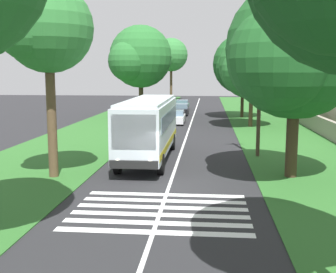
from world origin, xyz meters
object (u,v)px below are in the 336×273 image
coach_bus (149,125)px  roadside_tree_right_1 (242,66)px  roadside_tree_left_2 (170,56)px  utility_pole (260,85)px  roadside_tree_left_1 (139,59)px  roadside_tree_left_3 (48,31)px  roadside_tree_right_3 (291,53)px  trailing_car_2 (182,105)px  trailing_car_1 (181,110)px  roadside_tree_right_0 (250,68)px  trailing_car_0 (176,117)px

coach_bus → roadside_tree_right_1: bearing=-16.0°
roadside_tree_left_2 → utility_pole: roadside_tree_left_2 is taller
roadside_tree_left_2 → roadside_tree_right_1: 33.63m
roadside_tree_left_1 → coach_bus: bearing=-169.7°
coach_bus → roadside_tree_left_2: size_ratio=0.94×
roadside_tree_right_1 → utility_pole: 24.67m
roadside_tree_left_1 → utility_pole: 27.13m
roadside_tree_left_1 → roadside_tree_left_3: 30.76m
roadside_tree_right_3 → roadside_tree_left_2: bearing=10.5°
trailing_car_2 → roadside_tree_left_2: (21.61, 3.65, 7.86)m
coach_bus → roadside_tree_left_3: bearing=137.8°
coach_bus → roadside_tree_right_1: 27.45m
roadside_tree_right_1 → roadside_tree_right_3: 30.05m
coach_bus → trailing_car_1: (28.40, -0.22, -1.48)m
trailing_car_1 → roadside_tree_left_2: size_ratio=0.36×
trailing_car_1 → roadside_tree_right_0: 14.50m
coach_bus → roadside_tree_right_3: (-3.95, -7.62, 4.11)m
roadside_tree_left_2 → roadside_tree_right_1: bearing=-160.4°
roadside_tree_right_3 → trailing_car_2: bearing=11.0°
trailing_car_0 → roadside_tree_right_0: 9.18m
roadside_tree_right_3 → utility_pole: (5.45, 0.85, -1.68)m
trailing_car_1 → roadside_tree_left_2: 30.60m
coach_bus → roadside_tree_left_1: 26.83m
roadside_tree_left_2 → coach_bus: bearing=-176.3°
roadside_tree_left_3 → trailing_car_0: bearing=-11.0°
roadside_tree_left_3 → roadside_tree_right_0: 24.96m
trailing_car_2 → coach_bus: bearing=-179.8°
roadside_tree_left_1 → roadside_tree_right_0: bearing=-125.8°
trailing_car_1 → trailing_car_0: bearing=-179.8°
roadside_tree_left_1 → roadside_tree_right_1: bearing=-89.3°
roadside_tree_left_1 → utility_pole: size_ratio=1.24×
roadside_tree_right_1 → utility_pole: size_ratio=1.12×
trailing_car_1 → trailing_car_2: 7.70m
utility_pole → roadside_tree_right_3: bearing=-171.1°
roadside_tree_left_3 → utility_pole: size_ratio=1.10×
roadside_tree_right_1 → roadside_tree_left_3: bearing=159.1°
roadside_tree_right_3 → utility_pole: 5.76m
roadside_tree_right_1 → roadside_tree_right_3: bearing=-179.7°
roadside_tree_right_0 → roadside_tree_right_3: bearing=180.0°
roadside_tree_right_1 → roadside_tree_right_0: bearing=-179.0°
roadside_tree_left_2 → roadside_tree_right_1: (-31.60, -11.26, -2.38)m
trailing_car_2 → roadside_tree_right_1: 13.70m
trailing_car_1 → roadside_tree_left_3: roadside_tree_left_3 is taller
roadside_tree_left_3 → roadside_tree_right_0: size_ratio=1.05×
roadside_tree_right_3 → trailing_car_1: bearing=12.9°
trailing_car_1 → utility_pole: utility_pole is taller
utility_pole → roadside_tree_right_0: bearing=-3.2°
roadside_tree_left_1 → roadside_tree_right_3: (-29.91, -12.33, -0.75)m
roadside_tree_left_1 → roadside_tree_right_3: size_ratio=1.11×
trailing_car_1 → trailing_car_2: bearing=2.6°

